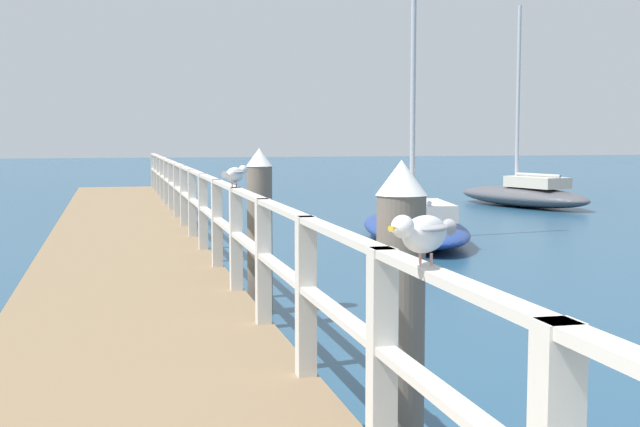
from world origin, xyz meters
The scene contains 8 objects.
pier_deck centered at (0.00, 13.57, 0.21)m, with size 2.26×27.14×0.42m, color #846B4C.
pier_railing centered at (1.05, 13.57, 1.06)m, with size 0.12×25.66×1.04m.
dock_piling_near centered at (1.43, 4.83, 0.93)m, with size 0.29×0.29×1.84m.
dock_piling_far centered at (1.43, 9.58, 0.93)m, with size 0.29×0.29×1.84m.
seagull_foreground centered at (1.04, 3.44, 1.59)m, with size 0.39×0.35×0.21m.
seagull_background centered at (1.06, 8.83, 1.59)m, with size 0.32×0.41×0.21m.
boat_0 centered at (11.05, 22.12, 0.35)m, with size 2.76×5.15×5.59m.
boat_2 centered at (5.37, 15.38, 0.31)m, with size 2.71×5.41×5.83m.
Camera 1 is at (-0.15, 0.28, 1.97)m, focal length 48.00 mm.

